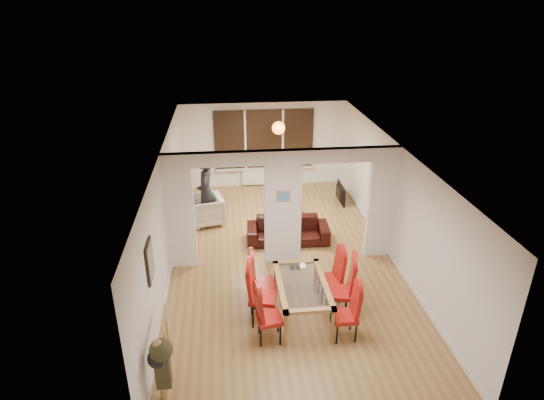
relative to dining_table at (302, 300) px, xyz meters
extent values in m
cube|color=olive|center=(-0.09, 2.07, -0.38)|extent=(5.00, 9.00, 0.01)
cube|color=white|center=(-0.09, 2.07, 0.92)|extent=(5.00, 0.18, 2.60)
cube|color=black|center=(-0.09, 6.51, 1.12)|extent=(3.00, 0.08, 1.80)
cube|color=white|center=(-0.09, 6.47, -0.08)|extent=(1.40, 0.08, 0.50)
sphere|color=orange|center=(0.21, 5.37, 1.77)|extent=(0.36, 0.36, 0.36)
cube|color=gray|center=(-2.56, -0.33, 1.22)|extent=(0.04, 0.52, 0.67)
cube|color=#4C8CD8|center=(-0.09, 1.97, 1.22)|extent=(0.30, 0.03, 0.25)
imported|color=black|center=(0.15, 2.88, -0.09)|extent=(2.02, 0.88, 0.58)
imported|color=beige|center=(-1.84, 4.05, 0.00)|extent=(0.98, 1.00, 0.76)
imported|color=black|center=(-1.82, 3.98, 0.55)|extent=(0.71, 0.50, 1.86)
imported|color=black|center=(1.91, 5.02, -0.12)|extent=(0.90, 0.14, 0.52)
cylinder|color=#143F19|center=(0.07, 4.52, -0.02)|extent=(0.08, 0.08, 0.30)
imported|color=black|center=(0.41, 4.41, -0.14)|extent=(0.20, 0.20, 0.05)
camera|label=1|loc=(-1.28, -6.74, 5.13)|focal=30.00mm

